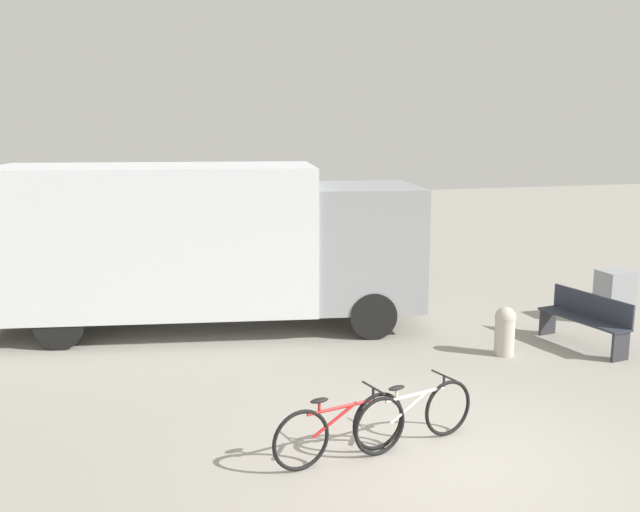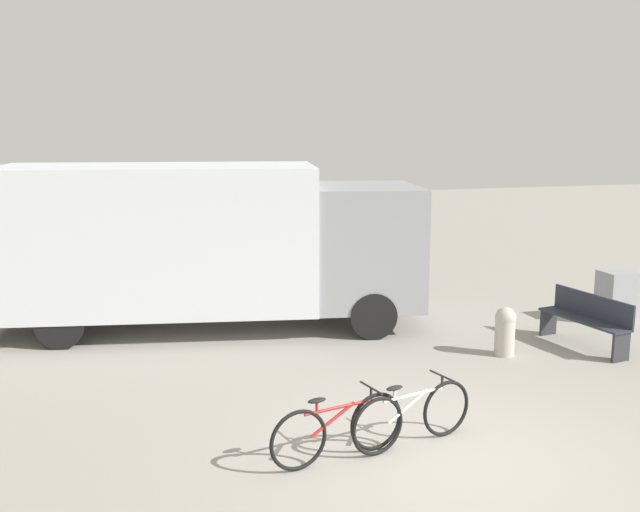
# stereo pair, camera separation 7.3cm
# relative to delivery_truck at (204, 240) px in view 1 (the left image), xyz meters

# --- Properties ---
(ground_plane) EXTENTS (60.00, 60.00, 0.00)m
(ground_plane) POSITION_rel_delivery_truck_xyz_m (1.91, -6.10, -1.61)
(ground_plane) COLOR gray
(delivery_truck) EXTENTS (7.80, 3.59, 2.94)m
(delivery_truck) POSITION_rel_delivery_truck_xyz_m (0.00, 0.00, 0.00)
(delivery_truck) COLOR silver
(delivery_truck) RESTS_ON ground
(park_bench) EXTENTS (0.66, 1.74, 0.89)m
(park_bench) POSITION_rel_delivery_truck_xyz_m (5.90, -2.98, -1.11)
(park_bench) COLOR #282D38
(park_bench) RESTS_ON ground
(bicycle_near) EXTENTS (1.64, 0.52, 0.77)m
(bicycle_near) POSITION_rel_delivery_truck_xyz_m (0.72, -5.70, -1.25)
(bicycle_near) COLOR black
(bicycle_near) RESTS_ON ground
(bicycle_middle) EXTENTS (1.64, 0.56, 0.77)m
(bicycle_middle) POSITION_rel_delivery_truck_xyz_m (1.65, -5.59, -1.25)
(bicycle_middle) COLOR black
(bicycle_middle) RESTS_ON ground
(bollard_near_bench) EXTENTS (0.33, 0.33, 0.79)m
(bollard_near_bench) POSITION_rel_delivery_truck_xyz_m (4.38, -2.99, -1.18)
(bollard_near_bench) COLOR #B2AD9E
(bollard_near_bench) RESTS_ON ground
(utility_box) EXTENTS (0.56, 0.53, 0.95)m
(utility_box) POSITION_rel_delivery_truck_xyz_m (7.43, -1.76, -1.14)
(utility_box) COLOR gray
(utility_box) RESTS_ON ground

